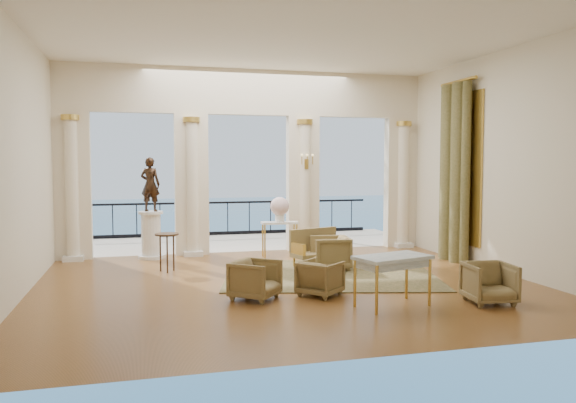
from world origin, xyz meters
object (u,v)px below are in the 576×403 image
object	(u,v)px
statue	(150,184)
console_table	(280,228)
side_table	(167,239)
game_table	(393,261)
armchair_b	(490,281)
pedestal	(151,236)
armchair_a	(255,278)
settee	(317,247)
armchair_c	(330,251)
armchair_d	(320,276)

from	to	relation	value
statue	console_table	world-z (taller)	statue
side_table	game_table	bearing A→B (deg)	-48.69
armchair_b	pedestal	bearing A→B (deg)	139.79
armchair_a	armchair_b	xyz separation A→B (m)	(3.55, -1.23, 0.01)
game_table	pedestal	size ratio (longest dim) A/B	1.16
armchair_a	settee	distance (m)	3.19
statue	armchair_b	bearing A→B (deg)	155.56
side_table	armchair_c	bearing A→B (deg)	-10.54
armchair_c	settee	bearing A→B (deg)	-155.77
armchair_b	statue	xyz separation A→B (m)	(-5.14, 5.65, 1.37)
game_table	side_table	world-z (taller)	game_table
pedestal	side_table	size ratio (longest dim) A/B	1.40
armchair_a	pedestal	size ratio (longest dim) A/B	0.64
armchair_c	armchair_d	world-z (taller)	armchair_c
settee	console_table	bearing A→B (deg)	90.92
armchair_a	armchair_d	bearing A→B (deg)	-52.85
armchair_c	armchair_d	xyz separation A→B (m)	(-0.91, -2.14, -0.06)
armchair_b	pedestal	size ratio (longest dim) A/B	0.65
armchair_d	game_table	world-z (taller)	game_table
armchair_d	settee	distance (m)	2.72
pedestal	statue	bearing A→B (deg)	0.00
armchair_d	console_table	distance (m)	4.03
armchair_c	side_table	xyz separation A→B (m)	(-3.32, 0.62, 0.29)
game_table	side_table	distance (m)	4.96
armchair_b	pedestal	world-z (taller)	pedestal
armchair_b	statue	world-z (taller)	statue
settee	statue	xyz separation A→B (m)	(-3.47, 1.84, 1.34)
armchair_c	side_table	bearing A→B (deg)	-93.24
armchair_a	armchair_b	distance (m)	3.75
statue	settee	bearing A→B (deg)	175.30
settee	game_table	distance (m)	3.60
game_table	side_table	xyz separation A→B (m)	(-3.27, 3.73, -0.04)
armchair_c	game_table	distance (m)	3.13
side_table	armchair_b	bearing A→B (deg)	-39.19
armchair_a	statue	bearing A→B (deg)	58.55
settee	pedestal	world-z (taller)	pedestal
settee	console_table	world-z (taller)	console_table
console_table	pedestal	bearing A→B (deg)	175.30
armchair_d	armchair_b	bearing A→B (deg)	-157.74
armchair_d	side_table	xyz separation A→B (m)	(-2.41, 2.76, 0.35)
armchair_a	armchair_d	xyz separation A→B (m)	(1.11, -0.03, -0.03)
statue	side_table	distance (m)	2.02
game_table	statue	world-z (taller)	statue
side_table	statue	bearing A→B (deg)	99.69
armchair_d	settee	world-z (taller)	settee
settee	pedestal	size ratio (longest dim) A/B	1.19
statue	armchair_c	bearing A→B (deg)	170.61
side_table	console_table	bearing A→B (deg)	24.95
armchair_a	statue	size ratio (longest dim) A/B	0.57
game_table	statue	xyz separation A→B (m)	(-3.56, 5.43, 1.02)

